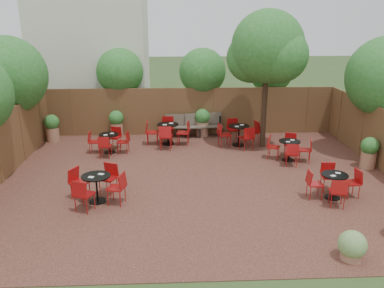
{
  "coord_description": "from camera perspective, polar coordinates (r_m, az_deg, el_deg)",
  "views": [
    {
      "loc": [
        -0.75,
        -11.37,
        4.81
      ],
      "look_at": [
        -0.19,
        0.5,
        1.0
      ],
      "focal_mm": 37.2,
      "sensor_mm": 36.0,
      "label": 1
    }
  ],
  "objects": [
    {
      "name": "ground",
      "position": [
        12.37,
        0.98,
        -5.11
      ],
      "size": [
        80.0,
        80.0,
        0.0
      ],
      "primitive_type": "plane",
      "color": "#354F23",
      "rests_on": "ground"
    },
    {
      "name": "courtyard_paving",
      "position": [
        12.36,
        0.98,
        -5.07
      ],
      "size": [
        12.0,
        10.0,
        0.02
      ],
      "primitive_type": "cube",
      "color": "#3D1C19",
      "rests_on": "ground"
    },
    {
      "name": "fence_back",
      "position": [
        16.82,
        -0.09,
        4.69
      ],
      "size": [
        12.0,
        0.08,
        2.0
      ],
      "primitive_type": "cube",
      "color": "#50341D",
      "rests_on": "ground"
    },
    {
      "name": "neighbour_building",
      "position": [
        19.74,
        -14.15,
        14.92
      ],
      "size": [
        5.0,
        4.0,
        8.0
      ],
      "primitive_type": "cube",
      "color": "beige",
      "rests_on": "ground"
    },
    {
      "name": "overhang_foliage",
      "position": [
        13.95,
        -6.33,
        9.11
      ],
      "size": [
        15.99,
        10.29,
        2.8
      ],
      "color": "#256922",
      "rests_on": "ground"
    },
    {
      "name": "courtyard_tree",
      "position": [
        14.9,
        10.73,
        12.97
      ],
      "size": [
        2.78,
        2.68,
        5.09
      ],
      "rotation": [
        0.0,
        0.0,
        0.07
      ],
      "color": "black",
      "rests_on": "courtyard_paving"
    },
    {
      "name": "park_bench_left",
      "position": [
        16.57,
        -1.22,
        2.68
      ],
      "size": [
        1.52,
        0.56,
        0.92
      ],
      "rotation": [
        0.0,
        0.0,
        -0.05
      ],
      "color": "brown",
      "rests_on": "courtyard_paving"
    },
    {
      "name": "park_bench_right",
      "position": [
        16.61,
        1.66,
        2.79
      ],
      "size": [
        1.6,
        0.7,
        0.96
      ],
      "rotation": [
        0.0,
        0.0,
        0.13
      ],
      "color": "brown",
      "rests_on": "courtyard_paving"
    },
    {
      "name": "bistro_tables",
      "position": [
        13.66,
        1.25,
        -0.79
      ],
      "size": [
        8.21,
        6.67,
        0.95
      ],
      "color": "black",
      "rests_on": "courtyard_paving"
    },
    {
      "name": "planters",
      "position": [
        15.64,
        -2.88,
        2.22
      ],
      "size": [
        11.84,
        4.62,
        1.15
      ],
      "color": "#96654B",
      "rests_on": "courtyard_paving"
    }
  ]
}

